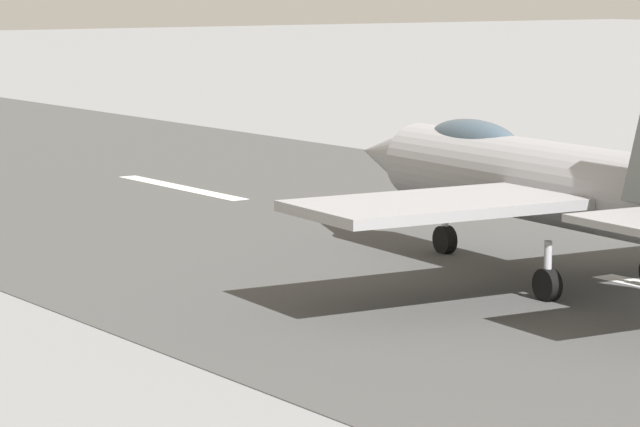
{
  "coord_description": "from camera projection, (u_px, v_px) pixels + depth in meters",
  "views": [
    {
      "loc": [
        -23.92,
        27.87,
        7.23
      ],
      "look_at": [
        4.13,
        8.16,
        2.2
      ],
      "focal_mm": 88.82,
      "sensor_mm": 36.0,
      "label": 1
    }
  ],
  "objects": [
    {
      "name": "crew_person",
      "position": [
        513.0,
        172.0,
        53.82
      ],
      "size": [
        0.46,
        0.62,
        1.61
      ],
      "color": "#1E2338",
      "rests_on": "ground"
    },
    {
      "name": "fighter_jet",
      "position": [
        554.0,
        181.0,
        38.16
      ],
      "size": [
        16.58,
        14.91,
        5.68
      ],
      "color": "gray",
      "rests_on": "ground"
    }
  ]
}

